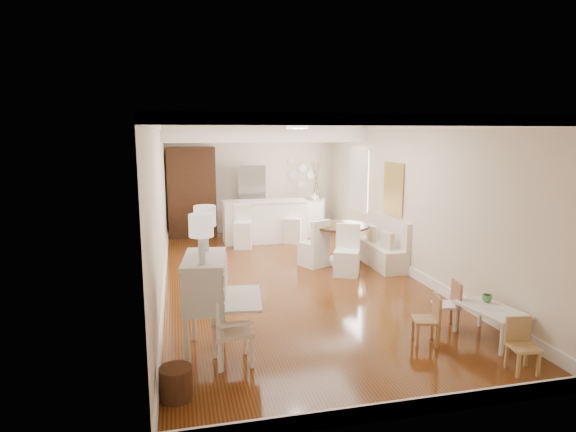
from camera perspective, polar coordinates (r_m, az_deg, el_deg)
name	(u,v)px	position (r m, az deg, el deg)	size (l,w,h in m)	color
room	(288,169)	(8.85, 0.03, 5.54)	(9.00, 9.04, 2.82)	brown
secretary_bureau	(206,306)	(5.88, -9.73, -10.53)	(0.95, 0.97, 1.22)	silver
gustavian_armchair	(232,330)	(5.72, -6.61, -13.23)	(0.47, 0.47, 0.82)	white
wicker_basket	(176,383)	(5.23, -13.13, -18.71)	(0.33, 0.33, 0.33)	#482916
kids_table	(490,324)	(6.85, 22.86, -11.72)	(0.52, 0.86, 0.43)	silver
kids_chair_a	(426,319)	(6.45, 15.99, -11.67)	(0.31, 0.31, 0.64)	#A77D4C
kids_chair_b	(446,304)	(7.03, 18.22, -9.90)	(0.32, 0.32, 0.66)	#A66F4B
kids_chair_c	(523,346)	(6.11, 26.13, -13.69)	(0.30, 0.30, 0.62)	tan
banquette	(381,241)	(9.86, 10.93, -2.98)	(0.52, 1.60, 0.98)	silver
dining_table	(339,244)	(9.87, 6.11, -3.34)	(1.18, 1.18, 0.81)	#4B2D18
slip_chair_near	(347,250)	(9.07, 7.00, -4.08)	(0.45, 0.47, 0.95)	white
slip_chair_far	(314,243)	(9.65, 3.05, -3.17)	(0.45, 0.47, 0.95)	white
breakfast_counter	(265,221)	(11.75, -2.76, -0.63)	(2.05, 0.65, 1.03)	white
bar_stool_left	(243,227)	(11.13, -5.39, -1.35)	(0.40, 0.40, 0.99)	white
bar_stool_right	(293,223)	(11.66, 0.61, -0.83)	(0.39, 0.39, 0.98)	white
pantry_cabinet	(192,192)	(12.54, -11.35, 2.79)	(1.20, 0.60, 2.30)	#381E11
fridge	(265,200)	(12.74, -2.74, 1.95)	(0.75, 0.65, 1.80)	silver
sideboard	(316,217)	(12.66, 3.32, -0.16)	(0.42, 0.95, 0.91)	white
pencil_cup	(487,298)	(6.97, 22.52, -9.01)	(0.13, 0.13, 0.10)	#5C9A5A
branch_vase	(314,196)	(12.61, 3.10, 2.38)	(0.21, 0.21, 0.22)	white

